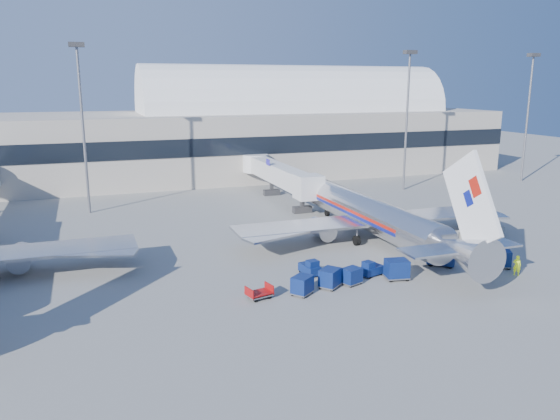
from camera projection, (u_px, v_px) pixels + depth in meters
name	position (u px, v px, depth m)	size (l,w,h in m)	color
ground	(307.00, 262.00, 54.40)	(260.00, 260.00, 0.00)	gray
terminal	(121.00, 139.00, 99.55)	(170.00, 28.15, 21.00)	#B2AA9E
airliner_main	(374.00, 216.00, 61.17)	(32.00, 37.26, 12.07)	silver
jetbridge_near	(276.00, 173.00, 84.28)	(4.40, 27.50, 6.25)	silver
mast_west	(81.00, 104.00, 72.00)	(2.00, 1.20, 22.60)	slate
mast_east	(408.00, 100.00, 88.47)	(2.00, 1.20, 22.60)	slate
mast_far_east	(529.00, 99.00, 96.71)	(2.00, 1.20, 22.60)	slate
barrier_near	(446.00, 236.00, 62.07)	(3.00, 0.55, 0.90)	#9E9E96
barrier_mid	(470.00, 233.00, 63.15)	(3.00, 0.55, 0.90)	#9E9E96
barrier_far	(493.00, 231.00, 64.24)	(3.00, 0.55, 0.90)	#9E9E96
tug_lead	(371.00, 269.00, 50.33)	(2.45, 1.72, 1.45)	#0B1D55
tug_right	(440.00, 258.00, 53.11)	(2.79, 2.69, 1.69)	#0B1D55
tug_left	(310.00, 268.00, 50.59)	(1.51, 2.46, 1.51)	#0B1D55
cart_train_a	(352.00, 276.00, 48.14)	(2.06, 1.83, 1.50)	#0B1D55
cart_train_b	(330.00, 278.00, 47.34)	(2.42, 2.35, 1.69)	#0B1D55
cart_train_c	(302.00, 285.00, 45.78)	(2.31, 2.24, 1.62)	#0B1D55
cart_solo_near	(397.00, 269.00, 49.34)	(2.35, 1.95, 1.85)	#0B1D55
cart_solo_far	(500.00, 258.00, 52.57)	(2.42, 2.26, 1.71)	#0B1D55
cart_open_red	(259.00, 294.00, 45.04)	(2.32, 1.88, 0.55)	slate
ramp_worker	(517.00, 265.00, 50.40)	(0.70, 0.46, 1.92)	#C9F419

